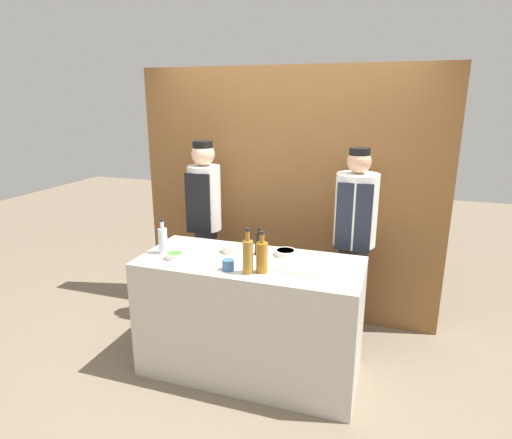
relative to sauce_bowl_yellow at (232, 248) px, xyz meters
name	(u,v)px	position (x,y,z in m)	size (l,w,h in m)	color
ground_plane	(250,369)	(0.20, -0.13, -0.97)	(14.00, 14.00, 0.00)	#756651
cabinet_wall	(288,196)	(0.20, 1.00, 0.23)	(2.93, 0.18, 2.40)	brown
counter	(250,317)	(0.20, -0.13, -0.50)	(1.68, 0.73, 0.94)	beige
sauce_bowl_yellow	(232,248)	(0.00, 0.00, 0.00)	(0.15, 0.15, 0.06)	silver
sauce_bowl_green	(175,255)	(-0.36, -0.27, -0.01)	(0.14, 0.14, 0.04)	silver
sauce_bowl_orange	(285,252)	(0.42, 0.07, -0.01)	(0.17, 0.17, 0.04)	silver
cutting_board	(303,268)	(0.61, -0.17, -0.02)	(0.34, 0.22, 0.02)	white
bottle_vinegar	(248,256)	(0.26, -0.36, 0.09)	(0.07, 0.07, 0.33)	olive
bottle_soy	(259,244)	(0.22, 0.02, 0.05)	(0.07, 0.07, 0.23)	black
bottle_amber	(262,256)	(0.35, -0.31, 0.08)	(0.08, 0.08, 0.30)	#9E661E
bottle_clear	(163,240)	(-0.50, -0.19, 0.07)	(0.07, 0.07, 0.28)	silver
cup_blue	(228,265)	(0.11, -0.35, 0.00)	(0.09, 0.09, 0.08)	#386093
chef_left	(205,223)	(-0.50, 0.57, 0.00)	(0.30, 0.30, 1.74)	#28282D
chef_right	(354,242)	(0.89, 0.57, -0.04)	(0.35, 0.35, 1.73)	#28282D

